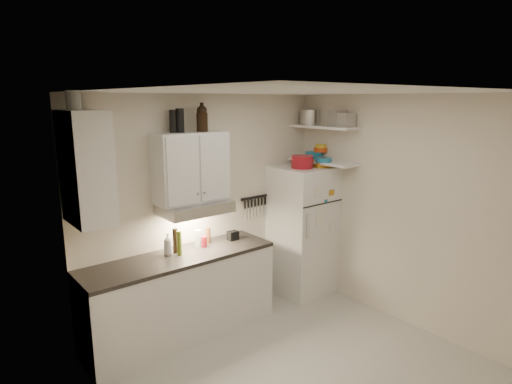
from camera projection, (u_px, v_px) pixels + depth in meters
floor at (295, 367)px, 4.15m from camera, size 3.20×3.00×0.02m
ceiling at (300, 91)px, 3.60m from camera, size 3.20×3.00×0.02m
back_wall at (207, 207)px, 5.02m from camera, size 3.20×0.02×2.60m
left_wall at (127, 287)px, 2.88m from camera, size 0.02×3.00×2.60m
right_wall at (398, 210)px, 4.87m from camera, size 0.02×3.00×2.60m
base_cabinet at (181, 297)px, 4.63m from camera, size 2.10×0.60×0.88m
countertop at (180, 257)px, 4.53m from camera, size 2.10×0.62×0.04m
upper_cabinet at (191, 167)px, 4.59m from camera, size 0.80×0.33×0.75m
side_cabinet at (86, 168)px, 3.76m from camera, size 0.33×0.55×1.00m
range_hood at (195, 208)px, 4.63m from camera, size 0.76×0.46×0.12m
fridge at (302, 231)px, 5.62m from camera, size 0.70×0.68×1.70m
shelf_hi at (324, 127)px, 5.36m from camera, size 0.30×0.95×0.03m
shelf_lo at (323, 162)px, 5.45m from camera, size 0.30×0.95×0.03m
knife_strip at (254, 197)px, 5.43m from camera, size 0.42×0.02×0.03m
dutch_oven at (302, 162)px, 5.31m from camera, size 0.33×0.33×0.16m
book_stack at (321, 164)px, 5.43m from camera, size 0.27×0.30×0.08m
spice_jar at (311, 163)px, 5.37m from camera, size 0.08×0.08×0.10m
stock_pot at (310, 117)px, 5.61m from camera, size 0.35×0.35×0.19m
tin_a at (338, 118)px, 5.26m from camera, size 0.22×0.20×0.19m
tin_b at (346, 120)px, 5.14m from camera, size 0.18×0.18×0.17m
bowl_teal at (314, 155)px, 5.63m from camera, size 0.23×0.23×0.09m
bowl_orange at (321, 150)px, 5.60m from camera, size 0.18×0.18×0.05m
bowl_yellow at (321, 146)px, 5.59m from camera, size 0.14×0.14×0.05m
plates at (324, 160)px, 5.33m from camera, size 0.26×0.26×0.05m
growler_a at (202, 118)px, 4.54m from camera, size 0.14×0.14×0.28m
growler_b at (202, 118)px, 4.59m from camera, size 0.14×0.14×0.28m
thermos_a at (180, 120)px, 4.43m from camera, size 0.11×0.11×0.25m
thermos_b at (173, 121)px, 4.42m from camera, size 0.09×0.09×0.23m
side_jar at (73, 100)px, 3.62m from camera, size 0.16×0.16×0.16m
soap_bottle at (168, 243)px, 4.51m from camera, size 0.11×0.11×0.27m
pepper_mill at (208, 235)px, 4.90m from camera, size 0.07×0.07×0.19m
oil_bottle at (179, 243)px, 4.52m from camera, size 0.07×0.07×0.27m
vinegar_bottle at (175, 241)px, 4.58m from camera, size 0.07×0.07×0.27m
clear_bottle at (198, 238)px, 4.77m from camera, size 0.09×0.09×0.20m
red_jar at (204, 242)px, 4.78m from camera, size 0.06×0.06×0.12m
caddy at (233, 235)px, 5.02m from camera, size 0.13×0.09×0.11m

